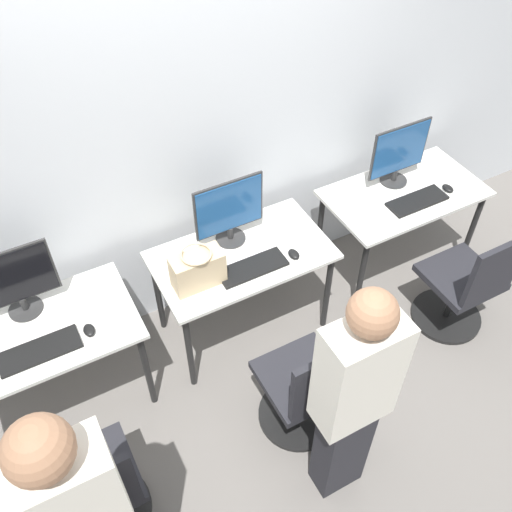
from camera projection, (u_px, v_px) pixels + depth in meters
name	position (u px, v px, depth m)	size (l,w,h in m)	color
ground_plane	(265.00, 357.00, 3.78)	(20.00, 20.00, 0.00)	slate
wall_back	(205.00, 120.00, 3.22)	(12.00, 0.05, 2.80)	silver
desk_left	(39.00, 343.00, 3.11)	(1.08, 0.61, 0.71)	silver
monitor_left	(14.00, 282.00, 2.99)	(0.44, 0.19, 0.44)	#2D2D2D
keyboard_left	(40.00, 351.00, 2.96)	(0.42, 0.16, 0.02)	black
mouse_left	(89.00, 330.00, 3.04)	(0.06, 0.09, 0.03)	black
office_chair_left	(97.00, 495.00, 2.79)	(0.48, 0.48, 0.89)	black
desk_center	(242.00, 264.00, 3.52)	(1.08, 0.61, 0.71)	silver
monitor_center	(229.00, 211.00, 3.38)	(0.44, 0.19, 0.44)	#2D2D2D
keyboard_center	(252.00, 268.00, 3.37)	(0.42, 0.16, 0.02)	black
mouse_center	(294.00, 254.00, 3.43)	(0.06, 0.09, 0.03)	black
office_chair_center	(306.00, 391.00, 3.19)	(0.48, 0.48, 0.89)	black
person_center	(353.00, 397.00, 2.61)	(0.36, 0.21, 1.58)	#232328
desk_right	(403.00, 201.00, 3.93)	(1.08, 0.61, 0.71)	silver
monitor_right	(399.00, 153.00, 3.78)	(0.44, 0.19, 0.44)	#2D2D2D
keyboard_right	(417.00, 201.00, 3.79)	(0.42, 0.16, 0.02)	black
mouse_right	(448.00, 188.00, 3.87)	(0.06, 0.09, 0.03)	black
office_chair_right	(464.00, 289.00, 3.72)	(0.48, 0.48, 0.89)	black
handbag	(198.00, 270.00, 3.21)	(0.30, 0.18, 0.25)	tan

